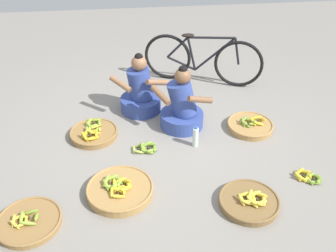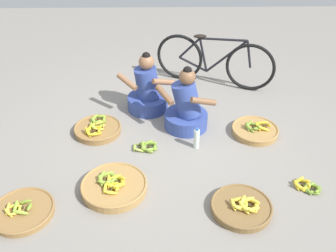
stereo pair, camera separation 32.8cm
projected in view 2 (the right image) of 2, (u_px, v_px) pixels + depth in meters
ground_plane at (168, 141)px, 4.42m from camera, size 10.00×10.00×0.00m
vendor_woman_front at (186, 109)px, 4.53m from camera, size 0.70×0.52×0.80m
vendor_woman_behind at (147, 92)px, 4.87m from camera, size 0.74×0.52×0.79m
bicycle_leaning at (214, 61)px, 5.37m from camera, size 1.61×0.63×0.73m
banana_basket_back_right at (255, 130)px, 4.53m from camera, size 0.55×0.55×0.15m
banana_basket_back_center at (98, 129)px, 4.54m from camera, size 0.56×0.56×0.16m
banana_basket_near_vendor at (114, 186)px, 3.73m from camera, size 0.65×0.65×0.17m
banana_basket_mid_right at (22, 211)px, 3.49m from camera, size 0.58×0.58×0.13m
banana_basket_front_center at (242, 207)px, 3.51m from camera, size 0.57×0.57×0.15m
loose_bananas_front_right at (147, 147)px, 4.29m from camera, size 0.29×0.22×0.10m
loose_bananas_mid_left at (308, 187)px, 3.76m from camera, size 0.28×0.25×0.09m
water_bottle at (197, 139)px, 4.26m from camera, size 0.06×0.06×0.26m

